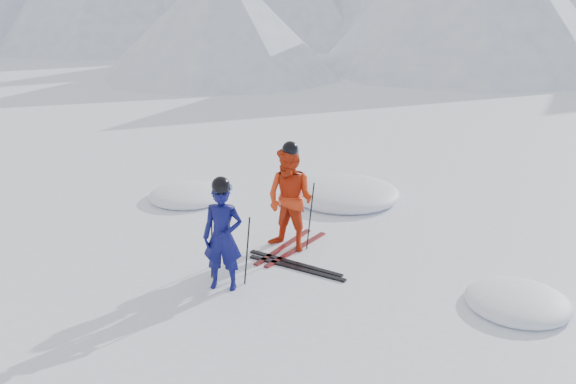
% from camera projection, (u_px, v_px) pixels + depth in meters
% --- Properties ---
extents(ground, '(160.00, 160.00, 0.00)m').
position_uv_depth(ground, '(361.00, 287.00, 8.94)').
color(ground, white).
rests_on(ground, ground).
extents(skier_blue, '(0.67, 0.54, 1.59)m').
position_uv_depth(skier_blue, '(223.00, 237.00, 8.68)').
color(skier_blue, '#0D0F53').
rests_on(skier_blue, ground).
extents(skier_red, '(0.91, 0.75, 1.75)m').
position_uv_depth(skier_red, '(290.00, 200.00, 9.98)').
color(skier_red, red).
rests_on(skier_red, ground).
extents(pole_blue_left, '(0.11, 0.08, 1.06)m').
position_uv_depth(pole_blue_left, '(212.00, 247.00, 9.02)').
color(pole_blue_left, black).
rests_on(pole_blue_left, ground).
extents(pole_blue_right, '(0.11, 0.07, 1.06)m').
position_uv_depth(pole_blue_right, '(247.00, 251.00, 8.87)').
color(pole_blue_right, black).
rests_on(pole_blue_right, ground).
extents(pole_red_left, '(0.12, 0.09, 1.16)m').
position_uv_depth(pole_red_left, '(281.00, 209.00, 10.41)').
color(pole_red_left, black).
rests_on(pole_red_left, ground).
extents(pole_red_right, '(0.12, 0.08, 1.16)m').
position_uv_depth(pole_red_right, '(310.00, 216.00, 10.07)').
color(pole_red_right, black).
rests_on(pole_red_right, ground).
extents(ski_worn_left, '(0.21, 1.70, 0.03)m').
position_uv_depth(ski_worn_left, '(284.00, 246.00, 10.30)').
color(ski_worn_left, black).
rests_on(ski_worn_left, ground).
extents(ski_worn_right, '(0.33, 1.70, 0.03)m').
position_uv_depth(ski_worn_right, '(296.00, 249.00, 10.20)').
color(ski_worn_right, black).
rests_on(ski_worn_right, ground).
extents(ski_loose_a, '(1.70, 0.26, 0.03)m').
position_uv_depth(ski_loose_a, '(295.00, 263.00, 9.67)').
color(ski_loose_a, black).
rests_on(ski_loose_a, ground).
extents(ski_loose_b, '(1.70, 0.20, 0.03)m').
position_uv_depth(ski_loose_b, '(296.00, 268.00, 9.50)').
color(ski_loose_b, black).
rests_on(ski_loose_b, ground).
extents(snow_lumps, '(9.21, 6.93, 0.50)m').
position_uv_depth(snow_lumps, '(337.00, 218.00, 11.61)').
color(snow_lumps, white).
rests_on(snow_lumps, ground).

